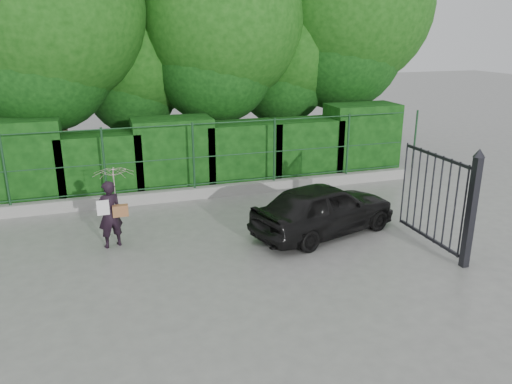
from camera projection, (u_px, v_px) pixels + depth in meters
name	position (u px, v px, depth m)	size (l,w,h in m)	color
ground	(220.00, 272.00, 9.51)	(80.00, 80.00, 0.00)	gray
kerb	(180.00, 194.00, 13.54)	(14.00, 0.25, 0.30)	#9E9E99
fence	(187.00, 156.00, 13.28)	(14.13, 0.06, 1.80)	#183E21
hedge	(174.00, 156.00, 14.19)	(14.20, 1.20, 2.25)	black
trees	(193.00, 23.00, 15.42)	(17.10, 6.15, 8.08)	black
gate	(455.00, 201.00, 9.83)	(0.22, 2.33, 2.36)	#222228
woman	(113.00, 195.00, 10.38)	(0.88, 0.85, 1.72)	black
car	(324.00, 208.00, 11.19)	(1.40, 3.48, 1.19)	black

